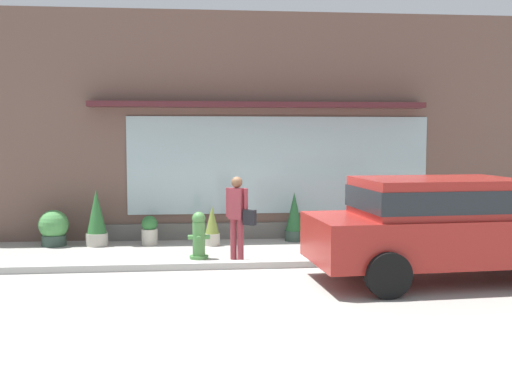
% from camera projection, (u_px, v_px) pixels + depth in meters
% --- Properties ---
extents(ground_plane, '(60.00, 60.00, 0.00)m').
position_uv_depth(ground_plane, '(276.00, 265.00, 11.29)').
color(ground_plane, '#9E9B93').
extents(curb_strip, '(14.00, 0.24, 0.12)m').
position_uv_depth(curb_strip, '(278.00, 264.00, 11.09)').
color(curb_strip, '#B2B2AD').
rests_on(curb_strip, ground_plane).
extents(storefront, '(14.00, 0.81, 5.05)m').
position_uv_depth(storefront, '(258.00, 128.00, 14.23)').
color(storefront, brown).
rests_on(storefront, ground_plane).
extents(fire_hydrant, '(0.42, 0.39, 0.89)m').
position_uv_depth(fire_hydrant, '(199.00, 236.00, 11.83)').
color(fire_hydrant, '#4C8C47').
rests_on(fire_hydrant, ground_plane).
extents(pedestrian_with_handbag, '(0.54, 0.46, 1.56)m').
position_uv_depth(pedestrian_with_handbag, '(238.00, 212.00, 11.67)').
color(pedestrian_with_handbag, '#8E333D').
rests_on(pedestrian_with_handbag, ground_plane).
extents(parked_car_red, '(4.54, 2.24, 1.65)m').
position_uv_depth(parked_car_red, '(444.00, 223.00, 10.00)').
color(parked_car_red, maroon).
rests_on(parked_car_red, ground_plane).
extents(potted_plant_window_center, '(0.33, 0.33, 0.84)m').
position_uv_depth(potted_plant_window_center, '(212.00, 227.00, 13.26)').
color(potted_plant_window_center, '#B7B2A3').
rests_on(potted_plant_window_center, ground_plane).
extents(potted_plant_corner_tall, '(0.41, 0.41, 1.08)m').
position_uv_depth(potted_plant_corner_tall, '(294.00, 218.00, 13.83)').
color(potted_plant_corner_tall, '#33473D').
rests_on(potted_plant_corner_tall, ground_plane).
extents(potted_plant_trailing_edge, '(0.42, 0.42, 0.67)m').
position_uv_depth(potted_plant_trailing_edge, '(377.00, 224.00, 14.06)').
color(potted_plant_trailing_edge, '#9E6042').
rests_on(potted_plant_trailing_edge, ground_plane).
extents(potted_plant_window_left, '(0.46, 0.46, 1.19)m').
position_uv_depth(potted_plant_window_left, '(97.00, 219.00, 13.20)').
color(potted_plant_window_left, '#B7B2A3').
rests_on(potted_plant_window_left, ground_plane).
extents(potted_plant_by_entrance, '(0.62, 0.62, 0.76)m').
position_uv_depth(potted_plant_by_entrance, '(54.00, 228.00, 13.22)').
color(potted_plant_by_entrance, '#33473D').
rests_on(potted_plant_by_entrance, ground_plane).
extents(potted_plant_low_front, '(0.41, 0.41, 0.65)m').
position_uv_depth(potted_plant_low_front, '(415.00, 223.00, 14.15)').
color(potted_plant_low_front, '#33473D').
rests_on(potted_plant_low_front, ground_plane).
extents(potted_plant_window_right, '(0.34, 0.34, 0.62)m').
position_uv_depth(potted_plant_window_right, '(149.00, 230.00, 13.34)').
color(potted_plant_window_right, '#B7B2A3').
rests_on(potted_plant_window_right, ground_plane).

